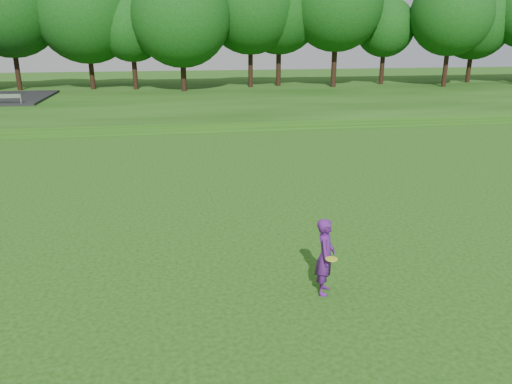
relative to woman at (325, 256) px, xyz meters
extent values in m
plane|color=#18430C|center=(-1.74, 1.08, -0.94)|extent=(140.00, 140.00, 0.00)
cube|color=#18430C|center=(-1.74, 35.08, -0.64)|extent=(130.00, 30.00, 0.60)
cube|color=gray|center=(-1.74, 21.08, -0.92)|extent=(130.00, 1.60, 0.04)
imported|color=#521970|center=(0.00, 0.00, 0.00)|extent=(0.67, 0.80, 1.87)
cylinder|color=#C4D922|center=(0.03, -0.38, 0.11)|extent=(0.28, 0.28, 0.04)
camera|label=1|loc=(-3.32, -10.27, 5.05)|focal=35.00mm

